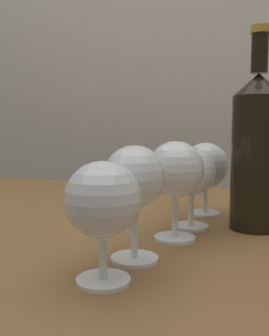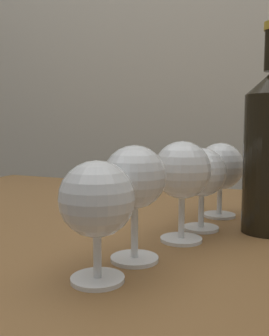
# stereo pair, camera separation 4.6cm
# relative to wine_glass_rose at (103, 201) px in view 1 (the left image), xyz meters

# --- Properties ---
(back_wall) EXTENTS (5.00, 0.08, 2.60)m
(back_wall) POSITION_rel_wine_glass_rose_xyz_m (-0.06, 1.06, 0.51)
(back_wall) COLOR beige
(back_wall) RESTS_ON ground_plane
(dining_table) EXTENTS (1.31, 0.81, 0.70)m
(dining_table) POSITION_rel_wine_glass_rose_xyz_m (-0.06, 0.28, -0.18)
(dining_table) COLOR brown
(dining_table) RESTS_ON ground_plane
(wine_glass_rose) EXTENTS (0.08, 0.08, 0.13)m
(wine_glass_rose) POSITION_rel_wine_glass_rose_xyz_m (0.00, 0.00, 0.00)
(wine_glass_rose) COLOR white
(wine_glass_rose) RESTS_ON dining_table
(wine_glass_port) EXTENTS (0.08, 0.08, 0.14)m
(wine_glass_port) POSITION_rel_wine_glass_rose_xyz_m (0.01, 0.07, 0.01)
(wine_glass_port) COLOR white
(wine_glass_port) RESTS_ON dining_table
(wine_glass_cabernet) EXTENTS (0.08, 0.08, 0.15)m
(wine_glass_cabernet) POSITION_rel_wine_glass_rose_xyz_m (0.04, 0.18, 0.01)
(wine_glass_cabernet) COLOR white
(wine_glass_cabernet) RESTS_ON dining_table
(wine_glass_amber) EXTENTS (0.08, 0.08, 0.13)m
(wine_glass_amber) POSITION_rel_wine_glass_rose_xyz_m (0.05, 0.25, 0.00)
(wine_glass_amber) COLOR white
(wine_glass_amber) RESTS_ON dining_table
(wine_glass_merlot) EXTENTS (0.09, 0.09, 0.14)m
(wine_glass_merlot) POSITION_rel_wine_glass_rose_xyz_m (0.06, 0.35, 0.00)
(wine_glass_merlot) COLOR white
(wine_glass_merlot) RESTS_ON dining_table
(wine_bottle) EXTENTS (0.08, 0.08, 0.32)m
(wine_bottle) POSITION_rel_wine_glass_rose_xyz_m (0.15, 0.28, 0.04)
(wine_bottle) COLOR black
(wine_bottle) RESTS_ON dining_table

